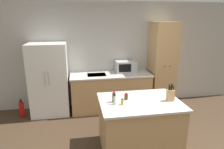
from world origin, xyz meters
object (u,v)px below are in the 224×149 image
Objects in this scene: knife_block at (170,95)px; spice_bottle_green_herb at (122,102)px; spice_bottle_tall_dark at (114,97)px; spice_bottle_short_red at (115,100)px; pantry_cabinet at (162,65)px; refrigerator at (49,80)px; fire_extinguisher at (22,109)px; spice_bottle_amber_oil at (126,97)px; microwave at (126,66)px.

knife_block is 2.72× the size of spice_bottle_green_herb.
spice_bottle_tall_dark reaches higher than spice_bottle_short_red.
pantry_cabinet reaches higher than spice_bottle_green_herb.
knife_block is at bearing 1.64° from spice_bottle_green_herb.
refrigerator reaches higher than spice_bottle_green_herb.
spice_bottle_green_herb is 2.68m from fire_extinguisher.
fire_extinguisher is at bearing 149.96° from knife_block.
pantry_cabinet is at bearing 71.19° from knife_block.
pantry_cabinet is 19.81× the size of spice_bottle_green_herb.
spice_bottle_short_red is 0.12m from spice_bottle_green_herb.
spice_bottle_tall_dark is at bearing -132.83° from pantry_cabinet.
spice_bottle_short_red reaches higher than spice_bottle_amber_oil.
spice_bottle_short_red is (-0.93, 0.01, -0.02)m from knife_block.
spice_bottle_short_red is (1.22, -1.72, 0.13)m from refrigerator.
microwave is 2.90× the size of spice_bottle_short_red.
spice_bottle_short_red is at bearing -54.74° from refrigerator.
spice_bottle_green_herb is at bearing -49.51° from spice_bottle_tall_dark.
knife_block is at bearing -0.55° from spice_bottle_short_red.
fire_extinguisher is (-1.87, 1.52, -0.78)m from spice_bottle_tall_dark.
spice_bottle_tall_dark is 1.01× the size of spice_bottle_short_red.
spice_bottle_green_herb is at bearing -119.61° from spice_bottle_amber_oil.
spice_bottle_tall_dark is 0.23m from spice_bottle_amber_oil.
pantry_cabinet is 0.91m from microwave.
pantry_cabinet is 1.85m from knife_block.
refrigerator reaches higher than fire_extinguisher.
fire_extinguisher is at bearing -177.83° from pantry_cabinet.
spice_bottle_tall_dark is 0.10m from spice_bottle_short_red.
spice_bottle_amber_oil is (1.44, -1.56, 0.10)m from refrigerator.
microwave is 1.74× the size of knife_block.
pantry_cabinet is 2.27m from spice_bottle_green_herb.
pantry_cabinet is 18.94× the size of spice_bottle_amber_oil.
knife_block is at bearing -80.62° from microwave.
microwave reaches higher than fire_extinguisher.
pantry_cabinet is 11.97× the size of spice_bottle_tall_dark.
microwave is 4.73× the size of spice_bottle_green_herb.
refrigerator reaches higher than spice_bottle_amber_oil.
fire_extinguisher is at bearing 140.35° from spice_bottle_green_herb.
refrigerator is 2.04m from spice_bottle_tall_dark.
pantry_cabinet is 4.90× the size of fire_extinguisher.
spice_bottle_amber_oil is (0.22, 0.07, -0.03)m from spice_bottle_tall_dark.
microwave is at bearing 172.84° from pantry_cabinet.
microwave is 1.74m from spice_bottle_amber_oil.
knife_block is 0.93m from spice_bottle_tall_dark.
knife_block is at bearing -30.04° from fire_extinguisher.
microwave is at bearing 71.32° from spice_bottle_short_red.
pantry_cabinet is 2.05m from spice_bottle_amber_oil.
microwave reaches higher than spice_bottle_green_herb.
spice_bottle_amber_oil is at bearing -34.65° from fire_extinguisher.
pantry_cabinet is at bearing 48.67° from spice_bottle_short_red.
fire_extinguisher is at bearing -170.42° from refrigerator.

